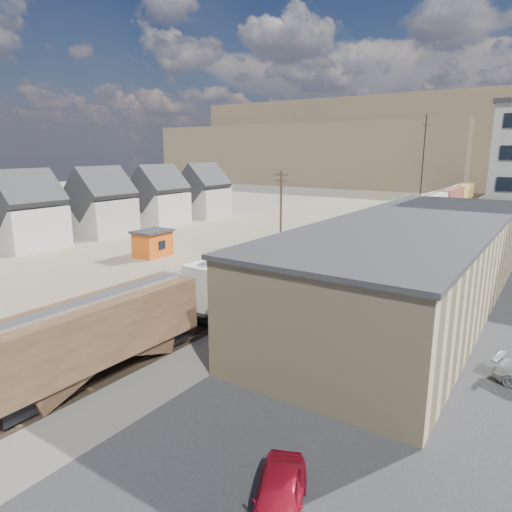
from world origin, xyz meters
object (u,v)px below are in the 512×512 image
Objects in this scene: utility_pole_north at (281,204)px; maintenance_shed at (153,243)px; freight_train at (394,218)px; parked_car_red at (279,498)px.

maintenance_shed is at bearing -114.47° from utility_pole_north.
utility_pole_north reaches higher than maintenance_shed.
utility_pole_north reaches higher than freight_train.
parked_car_red is at bearing -76.12° from freight_train.
utility_pole_north is 2.24× the size of parked_car_red.
maintenance_shed is at bearing 118.55° from parked_car_red.
freight_train reaches higher than maintenance_shed.
freight_train is 58.07m from parked_car_red.
parked_car_red is (26.22, -43.64, -4.54)m from utility_pole_north.
parked_car_red is (13.92, -56.34, -2.03)m from freight_train.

